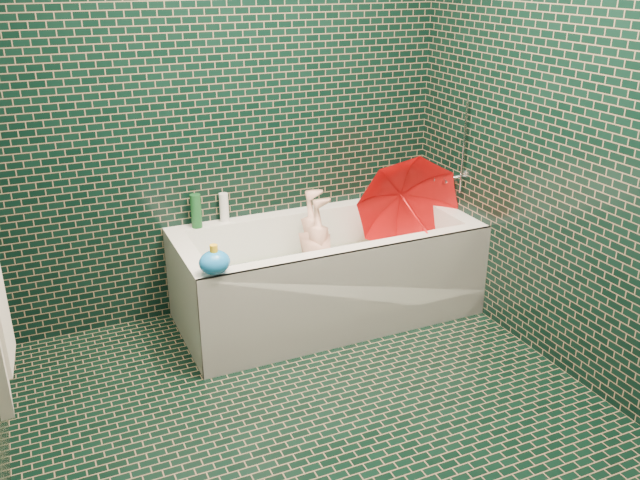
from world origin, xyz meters
name	(u,v)px	position (x,y,z in m)	size (l,w,h in m)	color
floor	(332,435)	(0.00, 0.00, 0.00)	(2.80, 2.80, 0.00)	black
wall_back	(224,98)	(0.00, 1.40, 1.25)	(2.80, 2.80, 0.00)	black
wall_front	(637,339)	(0.00, -1.40, 1.25)	(2.80, 2.80, 0.00)	black
wall_right	(598,129)	(1.30, 0.00, 1.25)	(2.80, 2.80, 0.00)	black
bathtub	(328,283)	(0.45, 1.01, 0.21)	(1.70, 0.75, 0.55)	white
bath_mat	(327,290)	(0.45, 1.02, 0.16)	(1.35, 0.47, 0.01)	green
water	(327,268)	(0.45, 1.02, 0.30)	(1.48, 0.53, 0.00)	silver
faucet	(452,173)	(1.26, 1.02, 0.77)	(0.18, 0.19, 0.55)	silver
child	(320,268)	(0.40, 1.02, 0.31)	(0.32, 0.21, 0.88)	#DA9F88
umbrella	(413,214)	(0.97, 0.95, 0.58)	(0.60, 0.60, 0.53)	red
soap_bottle_a	(417,192)	(1.25, 1.36, 0.55)	(0.11, 0.11, 0.28)	white
soap_bottle_b	(405,195)	(1.15, 1.35, 0.55)	(0.08, 0.08, 0.18)	#4B1D6D
soap_bottle_c	(408,193)	(1.19, 1.37, 0.55)	(0.12, 0.12, 0.15)	#154C21
bottle_right_tall	(390,183)	(1.02, 1.31, 0.65)	(0.06, 0.06, 0.21)	#154C21
bottle_right_pump	(416,179)	(1.23, 1.35, 0.64)	(0.05, 0.05, 0.19)	silver
bottle_left_tall	(196,211)	(-0.22, 1.33, 0.65)	(0.06, 0.06, 0.19)	#154C21
bottle_left_short	(224,207)	(-0.05, 1.36, 0.63)	(0.05, 0.05, 0.17)	white
rubber_duck	(403,190)	(1.12, 1.33, 0.59)	(0.11, 0.09, 0.09)	yellow
bath_toy	(215,262)	(-0.30, 0.68, 0.62)	(0.16, 0.13, 0.15)	blue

